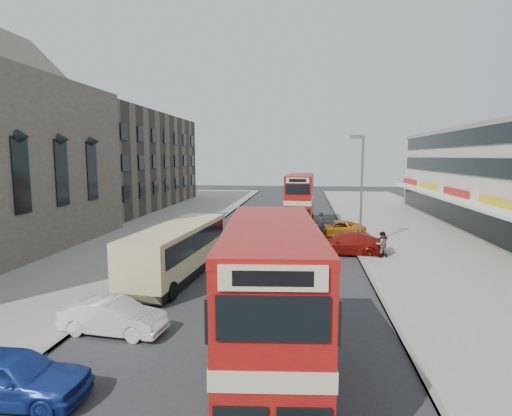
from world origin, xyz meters
The scene contains 17 objects.
ground centered at (0.00, 0.00, 0.00)m, with size 160.00×160.00×0.00m, color #28282B.
road_surface centered at (0.00, 20.00, 0.01)m, with size 12.00×90.00×0.01m, color #28282B.
pavement_right centered at (12.00, 20.00, 0.07)m, with size 12.00×90.00×0.15m, color gray.
pavement_left centered at (-12.00, 20.00, 0.07)m, with size 12.00×90.00×0.15m, color gray.
kerb_left centered at (-6.10, 20.00, 0.07)m, with size 0.20×90.00×0.16m, color gray.
kerb_right centered at (6.10, 20.00, 0.07)m, with size 0.20×90.00×0.16m, color gray.
brick_terrace centered at (-22.00, 38.00, 6.00)m, with size 14.00×28.00×12.00m, color #66594C.
street_lamp centered at (6.52, 18.00, 4.78)m, with size 1.00×0.20×8.12m.
bus_main centered at (1.68, -1.50, 2.47)m, with size 3.03×8.58×4.69m.
bus_second centered at (2.08, 26.24, 2.51)m, with size 2.71×8.74×4.76m.
coach centered at (-4.39, 9.38, 1.55)m, with size 3.29×10.08×2.63m.
car_left_near centered at (-5.30, -2.49, 0.72)m, with size 1.70×4.23×1.44m, color navy.
car_left_front centered at (-4.53, 1.90, 0.65)m, with size 1.38×3.96×1.31m, color white.
car_right_a centered at (5.35, 15.58, 0.75)m, with size 2.10×5.18×1.50m, color maroon.
car_right_b centered at (5.17, 21.92, 0.65)m, with size 2.16×4.68×1.30m, color orange.
pedestrian_near centered at (7.49, 14.46, 1.00)m, with size 0.63×0.42×1.70m, color gray.
cyclist centered at (3.87, 20.50, 0.78)m, with size 0.79×1.71×2.21m.
Camera 1 is at (2.50, -11.90, 6.61)m, focal length 28.46 mm.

